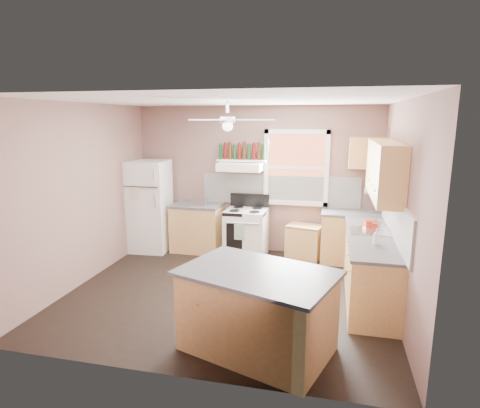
% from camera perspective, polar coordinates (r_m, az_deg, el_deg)
% --- Properties ---
extents(floor, '(4.50, 4.50, 0.00)m').
position_cam_1_polar(floor, '(5.96, -1.63, -12.39)').
color(floor, black).
rests_on(floor, ground).
extents(ceiling, '(4.50, 4.50, 0.00)m').
position_cam_1_polar(ceiling, '(5.43, -1.80, 14.52)').
color(ceiling, white).
rests_on(ceiling, ground).
extents(wall_back, '(4.50, 0.05, 2.70)m').
position_cam_1_polar(wall_back, '(7.48, 2.24, 3.47)').
color(wall_back, '#785851').
rests_on(wall_back, ground).
extents(wall_right, '(0.05, 4.00, 2.70)m').
position_cam_1_polar(wall_right, '(5.43, 22.17, -0.69)').
color(wall_right, '#785851').
rests_on(wall_right, ground).
extents(wall_left, '(0.05, 4.00, 2.70)m').
position_cam_1_polar(wall_left, '(6.49, -21.52, 1.31)').
color(wall_left, '#785851').
rests_on(wall_left, ground).
extents(backsplash_back, '(2.90, 0.03, 0.55)m').
position_cam_1_polar(backsplash_back, '(7.40, 5.60, 1.95)').
color(backsplash_back, white).
rests_on(backsplash_back, wall_back).
extents(backsplash_right, '(0.03, 2.60, 0.55)m').
position_cam_1_polar(backsplash_right, '(5.76, 21.19, -1.73)').
color(backsplash_right, white).
rests_on(backsplash_right, wall_right).
extents(window_view, '(1.00, 0.02, 1.20)m').
position_cam_1_polar(window_view, '(7.31, 8.01, 5.13)').
color(window_view, brown).
rests_on(window_view, wall_back).
extents(window_frame, '(1.16, 0.07, 1.36)m').
position_cam_1_polar(window_frame, '(7.28, 7.99, 5.11)').
color(window_frame, white).
rests_on(window_frame, wall_back).
extents(refrigerator, '(0.76, 0.74, 1.71)m').
position_cam_1_polar(refrigerator, '(7.74, -12.80, -0.28)').
color(refrigerator, white).
rests_on(refrigerator, floor).
extents(base_cabinet_left, '(0.90, 0.60, 0.86)m').
position_cam_1_polar(base_cabinet_left, '(7.64, -6.12, -3.47)').
color(base_cabinet_left, '#B17D49').
rests_on(base_cabinet_left, floor).
extents(counter_left, '(0.92, 0.62, 0.04)m').
position_cam_1_polar(counter_left, '(7.53, -6.20, -0.17)').
color(counter_left, '#454547').
rests_on(counter_left, base_cabinet_left).
extents(toaster, '(0.29, 0.18, 0.18)m').
position_cam_1_polar(toaster, '(7.39, -5.82, 0.47)').
color(toaster, silver).
rests_on(toaster, counter_left).
extents(stove, '(0.74, 0.65, 0.86)m').
position_cam_1_polar(stove, '(7.31, 0.89, -4.13)').
color(stove, white).
rests_on(stove, floor).
extents(range_hood, '(0.78, 0.50, 0.14)m').
position_cam_1_polar(range_hood, '(7.23, 0.05, 5.33)').
color(range_hood, white).
rests_on(range_hood, wall_back).
extents(bottle_shelf, '(0.90, 0.26, 0.03)m').
position_cam_1_polar(bottle_shelf, '(7.33, 0.26, 6.22)').
color(bottle_shelf, white).
rests_on(bottle_shelf, range_hood).
extents(cart, '(0.68, 0.53, 0.60)m').
position_cam_1_polar(cart, '(7.34, 9.11, -5.29)').
color(cart, '#B17D49').
rests_on(cart, floor).
extents(base_cabinet_corner, '(1.00, 0.60, 0.86)m').
position_cam_1_polar(base_cabinet_corner, '(7.25, 15.45, -4.71)').
color(base_cabinet_corner, '#B17D49').
rests_on(base_cabinet_corner, floor).
extents(base_cabinet_right, '(0.60, 2.20, 0.86)m').
position_cam_1_polar(base_cabinet_right, '(5.93, 17.89, -8.62)').
color(base_cabinet_right, '#B17D49').
rests_on(base_cabinet_right, floor).
extents(counter_corner, '(1.02, 0.62, 0.04)m').
position_cam_1_polar(counter_corner, '(7.13, 15.65, -1.25)').
color(counter_corner, '#454547').
rests_on(counter_corner, base_cabinet_corner).
extents(counter_right, '(0.62, 2.22, 0.04)m').
position_cam_1_polar(counter_right, '(5.79, 18.08, -4.44)').
color(counter_right, '#454547').
rests_on(counter_right, base_cabinet_right).
extents(sink, '(0.55, 0.45, 0.03)m').
position_cam_1_polar(sink, '(5.98, 17.93, -3.77)').
color(sink, silver).
rests_on(sink, counter_right).
extents(faucet, '(0.03, 0.03, 0.14)m').
position_cam_1_polar(faucet, '(5.98, 19.51, -3.14)').
color(faucet, silver).
rests_on(faucet, sink).
extents(upper_cabinet_right, '(0.33, 1.80, 0.76)m').
position_cam_1_polar(upper_cabinet_right, '(5.83, 19.87, 4.58)').
color(upper_cabinet_right, '#B17D49').
rests_on(upper_cabinet_right, wall_right).
extents(upper_cabinet_corner, '(0.60, 0.33, 0.52)m').
position_cam_1_polar(upper_cabinet_corner, '(7.12, 17.69, 6.93)').
color(upper_cabinet_corner, '#B17D49').
rests_on(upper_cabinet_corner, wall_back).
extents(paper_towel, '(0.26, 0.12, 0.12)m').
position_cam_1_polar(paper_towel, '(7.24, 18.30, 1.77)').
color(paper_towel, white).
rests_on(paper_towel, wall_back).
extents(island, '(1.72, 1.38, 0.86)m').
position_cam_1_polar(island, '(4.45, 2.47, -15.16)').
color(island, '#B17D49').
rests_on(island, floor).
extents(island_top, '(1.83, 1.49, 0.04)m').
position_cam_1_polar(island_top, '(4.27, 2.52, -9.77)').
color(island_top, '#454547').
rests_on(island_top, island).
extents(ceiling_fan_hub, '(0.20, 0.20, 0.08)m').
position_cam_1_polar(ceiling_fan_hub, '(5.43, -1.78, 11.89)').
color(ceiling_fan_hub, white).
rests_on(ceiling_fan_hub, ceiling).
extents(soap_bottle, '(0.11, 0.11, 0.21)m').
position_cam_1_polar(soap_bottle, '(5.34, 18.82, -4.45)').
color(soap_bottle, silver).
rests_on(soap_bottle, counter_right).
extents(red_caddy, '(0.21, 0.17, 0.10)m').
position_cam_1_polar(red_caddy, '(6.22, 18.07, -2.65)').
color(red_caddy, '#B3220F').
rests_on(red_caddy, counter_right).
extents(wine_bottles, '(0.86, 0.06, 0.31)m').
position_cam_1_polar(wine_bottles, '(7.32, 0.27, 7.46)').
color(wine_bottles, '#143819').
rests_on(wine_bottles, bottle_shelf).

